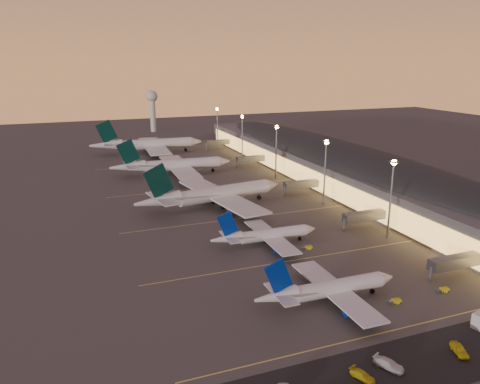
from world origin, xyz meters
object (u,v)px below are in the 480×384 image
(radar_tower, at_px, (152,104))
(baggage_tug_a, at_px, (395,301))
(airliner_narrow_north, at_px, (265,235))
(baggage_tug_c, at_px, (307,248))
(service_van_d, at_px, (459,350))
(airliner_wide_mid, at_px, (172,165))
(service_van_c, at_px, (389,364))
(service_van_b, at_px, (363,376))
(airliner_narrow_south, at_px, (327,289))
(baggage_tug_b, at_px, (443,290))
(airliner_wide_far, at_px, (148,144))
(airliner_wide_near, at_px, (212,195))

(radar_tower, height_order, baggage_tug_a, radar_tower)
(airliner_narrow_north, bearing_deg, baggage_tug_c, -34.16)
(radar_tower, relative_size, service_van_d, 6.28)
(airliner_narrow_north, xyz_separation_m, airliner_wide_mid, (-5.78, 100.83, 1.76))
(service_van_c, xyz_separation_m, service_van_d, (15.89, -1.23, 0.04))
(radar_tower, relative_size, service_van_b, 6.64)
(service_van_b, bearing_deg, airliner_narrow_south, 52.70)
(baggage_tug_a, bearing_deg, baggage_tug_c, 100.76)
(airliner_narrow_north, bearing_deg, baggage_tug_a, -71.06)
(baggage_tug_a, distance_m, baggage_tug_b, 14.88)
(radar_tower, bearing_deg, airliner_wide_far, -103.05)
(airliner_wide_near, relative_size, service_van_d, 12.03)
(airliner_narrow_north, distance_m, service_van_d, 66.25)
(airliner_wide_far, relative_size, radar_tower, 2.10)
(airliner_narrow_south, bearing_deg, radar_tower, 87.78)
(baggage_tug_a, xyz_separation_m, baggage_tug_b, (14.88, 0.30, 0.01))
(airliner_wide_mid, height_order, airliner_wide_far, airliner_wide_far)
(airliner_narrow_north, relative_size, service_van_b, 7.14)
(airliner_wide_mid, distance_m, service_van_c, 164.58)
(airliner_wide_far, bearing_deg, airliner_narrow_north, -84.32)
(service_van_b, bearing_deg, baggage_tug_a, 21.61)
(airliner_narrow_south, xyz_separation_m, airliner_wide_near, (-2.66, 80.86, 1.71))
(airliner_wide_near, bearing_deg, airliner_wide_far, 82.43)
(service_van_c, bearing_deg, baggage_tug_a, 23.50)
(service_van_b, bearing_deg, baggage_tug_c, 51.19)
(baggage_tug_c, bearing_deg, service_van_d, -82.55)
(radar_tower, distance_m, service_van_b, 317.50)
(airliner_wide_mid, bearing_deg, baggage_tug_c, -79.65)
(baggage_tug_b, xyz_separation_m, service_van_d, (-15.99, -21.03, 0.43))
(baggage_tug_c, bearing_deg, airliner_wide_mid, 103.95)
(service_van_c, bearing_deg, airliner_narrow_south, 59.78)
(airliner_narrow_north, relative_size, airliner_wide_near, 0.56)
(baggage_tug_c, relative_size, service_van_c, 0.58)
(airliner_narrow_north, bearing_deg, service_van_d, -77.48)
(airliner_wide_mid, relative_size, service_van_c, 10.38)
(baggage_tug_b, bearing_deg, airliner_wide_near, 113.71)
(airliner_wide_far, relative_size, baggage_tug_b, 20.19)
(service_van_c, height_order, service_van_d, service_van_d)
(airliner_narrow_north, relative_size, service_van_c, 5.99)
(airliner_wide_mid, relative_size, baggage_tug_a, 18.00)
(airliner_wide_mid, distance_m, radar_tower, 152.81)
(radar_tower, bearing_deg, baggage_tug_b, -87.03)
(baggage_tug_a, distance_m, service_van_c, 25.88)
(airliner_narrow_north, distance_m, airliner_wide_far, 161.37)
(service_van_b, bearing_deg, service_van_c, -11.95)
(baggage_tug_b, height_order, service_van_d, service_van_d)
(baggage_tug_a, xyz_separation_m, service_van_b, (-23.44, -20.33, 0.27))
(airliner_wide_mid, height_order, baggage_tug_a, airliner_wide_mid)
(airliner_wide_near, bearing_deg, baggage_tug_a, -88.08)
(radar_tower, bearing_deg, baggage_tug_a, -89.91)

